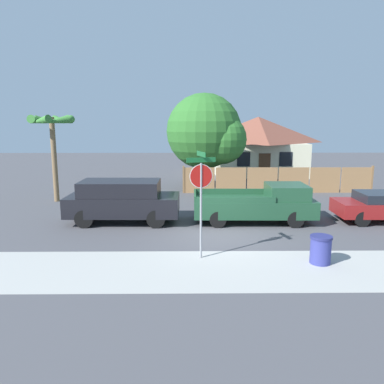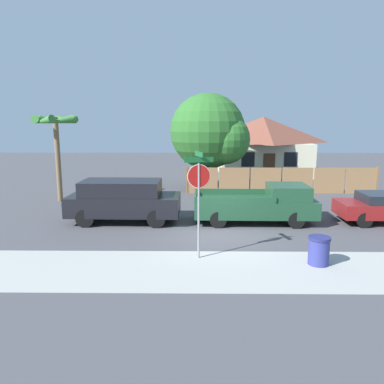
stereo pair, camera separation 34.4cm
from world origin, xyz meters
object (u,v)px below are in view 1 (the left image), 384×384
object	(u,v)px
palm_tree	(52,128)
red_suv	(123,200)
orange_pickup	(259,204)
oak_tree	(208,133)
trash_bin	(321,249)
stop_sign	(201,186)
parked_sedan	(383,206)
house	(258,145)

from	to	relation	value
palm_tree	red_suv	bearing A→B (deg)	-45.41
palm_tree	orange_pickup	size ratio (longest dim) A/B	0.90
oak_tree	trash_bin	bearing A→B (deg)	-78.16
palm_tree	orange_pickup	xyz separation A→B (m)	(10.45, -4.54, -3.21)
oak_tree	stop_sign	xyz separation A→B (m)	(-0.89, -12.93, -1.30)
red_suv	parked_sedan	bearing A→B (deg)	0.82
house	red_suv	xyz separation A→B (m)	(-8.75, -15.69, -1.48)
red_suv	trash_bin	size ratio (longest dim) A/B	5.46
oak_tree	palm_tree	size ratio (longest dim) A/B	1.31
stop_sign	trash_bin	size ratio (longest dim) A/B	3.88
oak_tree	red_suv	bearing A→B (deg)	-116.01
oak_tree	orange_pickup	distance (m)	9.15
stop_sign	orange_pickup	bearing A→B (deg)	42.79
house	stop_sign	xyz separation A→B (m)	(-5.48, -20.12, -0.13)
orange_pickup	parked_sedan	distance (m)	5.50
stop_sign	trash_bin	distance (m)	4.20
house	stop_sign	distance (m)	20.85
orange_pickup	trash_bin	xyz separation A→B (m)	(1.00, -4.95, -0.37)
palm_tree	house	bearing A→B (deg)	40.15
house	stop_sign	bearing A→B (deg)	-105.25
house	trash_bin	size ratio (longest dim) A/B	8.76
parked_sedan	orange_pickup	bearing A→B (deg)	-179.14
palm_tree	stop_sign	size ratio (longest dim) A/B	1.37
house	palm_tree	size ratio (longest dim) A/B	1.65
palm_tree	stop_sign	xyz separation A→B (m)	(7.74, -8.96, -1.68)
house	trash_bin	xyz separation A→B (m)	(-1.78, -20.64, -2.04)
house	palm_tree	distance (m)	17.37
house	orange_pickup	xyz separation A→B (m)	(-2.77, -15.69, -1.67)
palm_tree	stop_sign	world-z (taller)	palm_tree
red_suv	orange_pickup	distance (m)	5.98
stop_sign	palm_tree	bearing A→B (deg)	115.10
red_suv	stop_sign	world-z (taller)	stop_sign
oak_tree	red_suv	xyz separation A→B (m)	(-4.15, -8.51, -2.64)
palm_tree	red_suv	xyz separation A→B (m)	(4.47, -4.54, -3.02)
oak_tree	palm_tree	distance (m)	9.50
house	palm_tree	bearing A→B (deg)	-139.85
orange_pickup	trash_bin	bearing A→B (deg)	-77.77
palm_tree	parked_sedan	distance (m)	16.91
oak_tree	house	bearing A→B (deg)	57.38
trash_bin	stop_sign	bearing A→B (deg)	171.89
orange_pickup	stop_sign	world-z (taller)	stop_sign
orange_pickup	stop_sign	distance (m)	5.41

